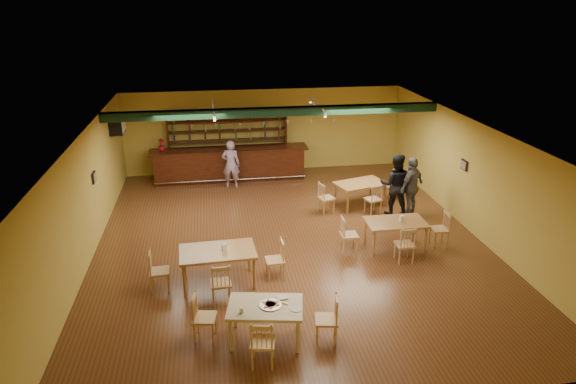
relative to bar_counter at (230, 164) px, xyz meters
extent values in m
plane|color=#593219|center=(1.33, -5.15, -0.56)|extent=(12.00, 12.00, 0.00)
cube|color=black|center=(1.33, -2.35, 2.31)|extent=(10.00, 0.30, 0.25)
cube|color=white|center=(-0.47, -1.75, 2.38)|extent=(0.05, 2.50, 0.05)
cube|color=white|center=(2.73, -1.75, 2.38)|extent=(0.05, 2.50, 0.05)
cube|color=white|center=(-3.47, -0.95, 1.79)|extent=(0.34, 0.70, 0.48)
cube|color=black|center=(-3.64, -4.15, 1.14)|extent=(0.04, 0.34, 0.28)
cube|color=black|center=(6.30, -4.65, 1.14)|extent=(0.04, 0.34, 0.28)
cube|color=black|center=(0.00, 0.00, 0.00)|extent=(5.47, 0.85, 1.13)
cube|color=black|center=(0.00, 0.63, 0.57)|extent=(4.23, 0.40, 2.28)
imported|color=#A30F25|center=(-2.29, 0.00, 0.79)|extent=(0.32, 0.32, 0.44)
cube|color=#AE7B3E|center=(3.84, -3.08, -0.19)|extent=(1.70, 1.30, 0.75)
cube|color=#AE7B3E|center=(-0.60, -7.04, -0.15)|extent=(1.70, 1.07, 0.83)
cube|color=#AE7B3E|center=(3.90, -5.99, -0.19)|extent=(1.51, 0.92, 0.75)
cube|color=#CFBD8B|center=(0.21, -9.20, -0.20)|extent=(1.51, 1.12, 0.74)
cylinder|color=silver|center=(0.31, -9.20, 0.18)|extent=(0.44, 0.44, 0.01)
cylinder|color=#EAE5C6|center=(-0.23, -9.35, 0.23)|extent=(0.09, 0.09, 0.11)
cube|color=white|center=(0.55, -9.00, 0.19)|extent=(0.22, 0.17, 0.03)
cube|color=silver|center=(0.46, -9.15, 0.19)|extent=(0.33, 0.22, 0.00)
cylinder|color=white|center=(0.75, -9.39, 0.18)|extent=(0.26, 0.26, 0.01)
imported|color=purple|center=(0.01, -0.83, 0.25)|extent=(0.64, 0.47, 1.64)
imported|color=black|center=(4.64, -3.88, 0.37)|extent=(1.08, 0.95, 1.87)
imported|color=slate|center=(5.10, -3.99, 0.32)|extent=(1.10, 0.96, 1.78)
camera|label=1|loc=(-0.60, -17.14, 5.48)|focal=31.71mm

